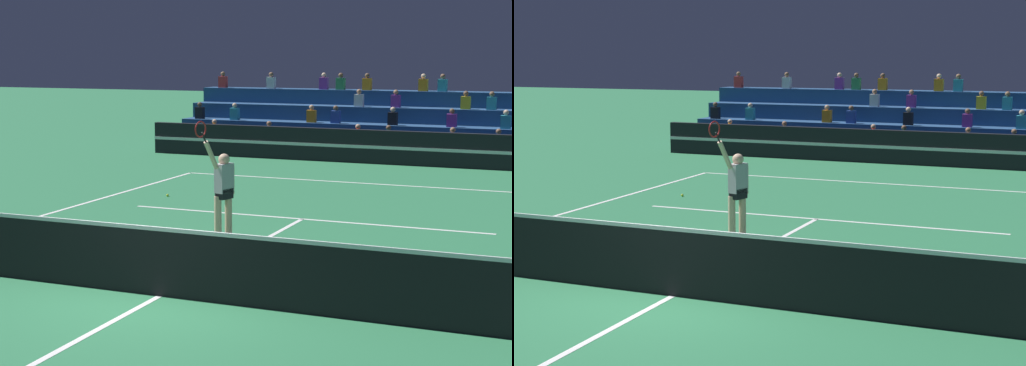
# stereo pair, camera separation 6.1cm
# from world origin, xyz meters

# --- Properties ---
(ground_plane) EXTENTS (120.00, 120.00, 0.00)m
(ground_plane) POSITION_xyz_m (0.00, 0.00, 0.00)
(ground_plane) COLOR #2D7A4C
(court_lines) EXTENTS (11.10, 23.90, 0.01)m
(court_lines) POSITION_xyz_m (0.00, 0.00, 0.00)
(court_lines) COLOR white
(court_lines) RESTS_ON ground
(tennis_net) EXTENTS (12.00, 0.10, 1.10)m
(tennis_net) POSITION_xyz_m (0.00, 0.00, 0.54)
(tennis_net) COLOR slate
(tennis_net) RESTS_ON ground
(sponsor_banner_wall) EXTENTS (18.00, 0.26, 1.10)m
(sponsor_banner_wall) POSITION_xyz_m (0.00, 16.12, 0.55)
(sponsor_banner_wall) COLOR black
(sponsor_banner_wall) RESTS_ON ground
(bleacher_stand) EXTENTS (17.75, 3.80, 2.83)m
(bleacher_stand) POSITION_xyz_m (0.01, 19.29, 0.84)
(bleacher_stand) COLOR navy
(bleacher_stand) RESTS_ON ground
(tennis_player) EXTENTS (0.47, 1.12, 2.43)m
(tennis_player) POSITION_xyz_m (-0.66, 3.73, 0.99)
(tennis_player) COLOR beige
(tennis_player) RESTS_ON ground
(tennis_ball) EXTENTS (0.07, 0.07, 0.07)m
(tennis_ball) POSITION_xyz_m (-4.12, 7.89, 0.03)
(tennis_ball) COLOR #C6DB33
(tennis_ball) RESTS_ON ground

